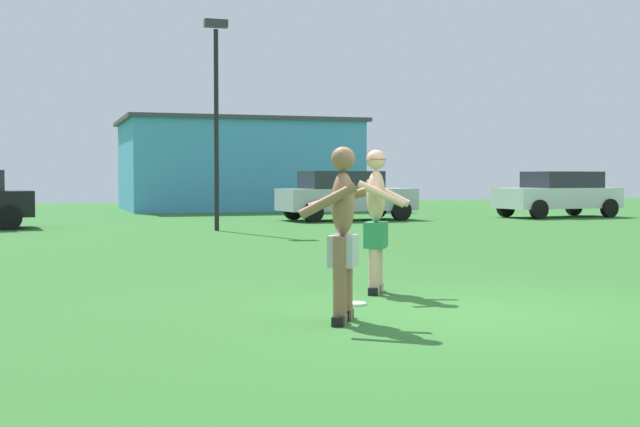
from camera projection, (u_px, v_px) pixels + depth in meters
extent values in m
plane|color=#2D6628|center=(464.00, 314.00, 8.68)|extent=(80.00, 80.00, 0.00)
cube|color=black|center=(340.00, 320.00, 8.04)|extent=(0.23, 0.28, 0.09)
cylinder|color=#936647|center=(340.00, 281.00, 8.03)|extent=(0.13, 0.13, 0.84)
cube|color=black|center=(346.00, 315.00, 8.36)|extent=(0.23, 0.28, 0.09)
cylinder|color=#936647|center=(346.00, 277.00, 8.34)|extent=(0.13, 0.13, 0.84)
cube|color=#B7B7BC|center=(343.00, 251.00, 8.17)|extent=(0.39, 0.43, 0.30)
ellipsoid|color=#936647|center=(343.00, 203.00, 8.15)|extent=(0.36, 0.40, 0.60)
cylinder|color=#936647|center=(328.00, 201.00, 7.95)|extent=(0.54, 0.30, 0.35)
cylinder|color=#936647|center=(337.00, 200.00, 8.40)|extent=(0.57, 0.31, 0.25)
sphere|color=#936647|center=(343.00, 159.00, 8.14)|extent=(0.23, 0.23, 0.23)
cube|color=black|center=(377.00, 288.00, 10.37)|extent=(0.23, 0.28, 0.09)
cylinder|color=#E0AD89|center=(377.00, 257.00, 10.36)|extent=(0.13, 0.13, 0.85)
cube|color=black|center=(374.00, 291.00, 10.13)|extent=(0.23, 0.28, 0.09)
cylinder|color=#E0AD89|center=(374.00, 259.00, 10.11)|extent=(0.13, 0.13, 0.85)
cube|color=#28844C|center=(376.00, 235.00, 10.22)|extent=(0.41, 0.46, 0.31)
ellipsoid|color=#E0AD89|center=(376.00, 196.00, 10.20)|extent=(0.38, 0.44, 0.62)
cylinder|color=#E0AD89|center=(387.00, 193.00, 10.42)|extent=(0.50, 0.42, 0.34)
cylinder|color=#E0AD89|center=(381.00, 194.00, 9.94)|extent=(0.57, 0.30, 0.32)
sphere|color=#E0AD89|center=(376.00, 160.00, 10.18)|extent=(0.24, 0.24, 0.24)
cone|color=red|center=(376.00, 154.00, 10.18)|extent=(0.34, 0.34, 0.13)
cylinder|color=white|center=(354.00, 304.00, 9.31)|extent=(0.26, 0.26, 0.03)
cylinder|color=black|center=(10.00, 218.00, 22.50)|extent=(0.66, 0.27, 0.64)
cylinder|color=black|center=(6.00, 215.00, 24.16)|extent=(0.66, 0.27, 0.64)
cube|color=silver|center=(347.00, 199.00, 27.58)|extent=(4.40, 2.05, 0.70)
cube|color=#282D33|center=(341.00, 180.00, 27.48)|extent=(2.50, 1.73, 0.56)
cylinder|color=black|center=(377.00, 209.00, 28.98)|extent=(0.65, 0.26, 0.64)
cylinder|color=black|center=(401.00, 211.00, 27.31)|extent=(0.65, 0.26, 0.64)
cylinder|color=black|center=(293.00, 210.00, 27.88)|extent=(0.65, 0.26, 0.64)
cylinder|color=black|center=(313.00, 212.00, 26.21)|extent=(0.65, 0.26, 0.64)
cube|color=white|center=(557.00, 198.00, 29.70)|extent=(4.47, 2.26, 0.70)
cube|color=#282D33|center=(562.00, 180.00, 29.76)|extent=(2.57, 1.84, 0.56)
cylinder|color=black|center=(539.00, 209.00, 28.28)|extent=(0.66, 0.29, 0.64)
cylinder|color=black|center=(506.00, 208.00, 29.92)|extent=(0.66, 0.29, 0.64)
cylinder|color=black|center=(609.00, 208.00, 29.51)|extent=(0.66, 0.29, 0.64)
cylinder|color=black|center=(574.00, 207.00, 31.15)|extent=(0.66, 0.29, 0.64)
cylinder|color=black|center=(216.00, 131.00, 22.10)|extent=(0.12, 0.12, 5.18)
cube|color=#333338|center=(216.00, 23.00, 21.98)|extent=(0.60, 0.24, 0.20)
cube|color=#4C9ED1|center=(236.00, 167.00, 37.06)|extent=(9.43, 6.86, 3.67)
cube|color=#3F3F44|center=(236.00, 122.00, 36.98)|extent=(9.81, 7.14, 0.16)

